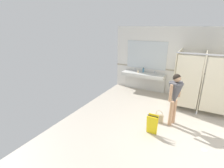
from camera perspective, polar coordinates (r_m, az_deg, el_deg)
name	(u,v)px	position (r m, az deg, el deg)	size (l,w,h in m)	color
ground_plane	(179,141)	(4.96, 21.88, -17.67)	(6.81, 6.89, 0.10)	#B2A899
wall_back	(196,64)	(7.39, 26.57, 6.14)	(6.81, 0.12, 2.79)	silver
wall_back_tile_band	(194,73)	(7.40, 26.14, 3.45)	(6.81, 0.01, 0.06)	#9E937F
vanity_counter	(143,78)	(7.63, 10.66, 2.17)	(1.86, 0.56, 0.96)	silver
mirror_panel	(146,55)	(7.60, 11.60, 9.61)	(1.76, 0.02, 1.20)	silver
bathroom_stalls	(202,80)	(6.50, 28.35, 1.19)	(1.77, 1.46, 2.03)	beige
person_standing	(175,94)	(5.10, 20.64, -3.16)	(0.52, 0.52, 1.57)	tan
handbag	(159,118)	(5.43, 15.61, -11.05)	(0.26, 0.10, 0.40)	tan
soap_dispenser	(143,70)	(7.64, 10.61, 4.65)	(0.07, 0.07, 0.21)	teal
paper_cup	(138,72)	(7.51, 8.84, 4.17)	(0.07, 0.07, 0.09)	beige
wet_floor_sign	(152,124)	(4.80, 13.49, -13.20)	(0.28, 0.19, 0.55)	yellow
floor_drain_cover	(204,150)	(4.85, 28.86, -19.02)	(0.14, 0.14, 0.01)	#B7BABF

